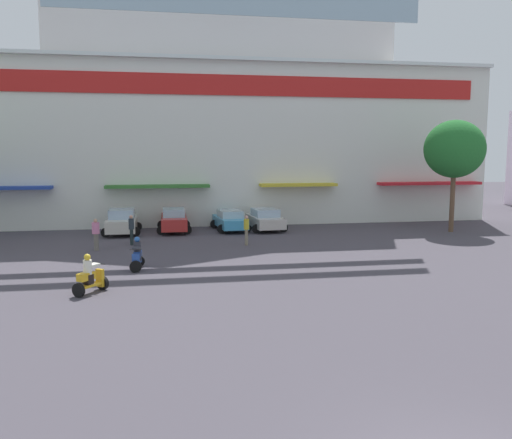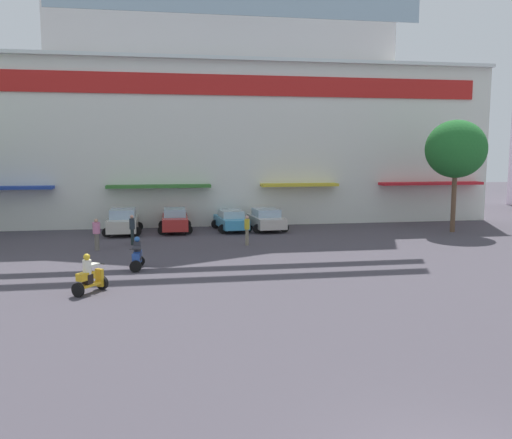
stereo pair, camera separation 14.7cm
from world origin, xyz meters
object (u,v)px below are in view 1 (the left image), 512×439
(parked_car_2, at_px, (230,220))
(scooter_rider_2, at_px, (90,277))
(parked_car_0, at_px, (122,222))
(plaza_tree_1, at_px, (455,149))
(pedestrian_1, at_px, (246,228))
(parked_car_3, at_px, (265,219))
(parked_car_1, at_px, (174,220))
(pedestrian_0, at_px, (131,228))
(scooter_rider_3, at_px, (137,256))
(pedestrian_2, at_px, (96,233))

(parked_car_2, distance_m, scooter_rider_2, 16.52)
(parked_car_0, xyz_separation_m, scooter_rider_2, (-0.11, -14.58, -0.18))
(parked_car_0, bearing_deg, parked_car_2, 2.71)
(scooter_rider_2, bearing_deg, plaza_tree_1, 29.01)
(parked_car_2, relative_size, pedestrian_1, 2.42)
(parked_car_3, xyz_separation_m, pedestrian_1, (-2.14, -5.53, 0.25))
(plaza_tree_1, bearing_deg, parked_car_3, 166.86)
(parked_car_2, bearing_deg, scooter_rider_2, -115.51)
(parked_car_1, xyz_separation_m, pedestrian_0, (-2.46, -4.71, 0.21))
(parked_car_0, bearing_deg, scooter_rider_3, -82.40)
(parked_car_3, distance_m, pedestrian_2, 11.79)
(parked_car_1, height_order, scooter_rider_3, parked_car_1)
(parked_car_3, bearing_deg, pedestrian_1, -111.18)
(plaza_tree_1, distance_m, parked_car_0, 21.98)
(scooter_rider_2, xyz_separation_m, pedestrian_0, (0.94, 10.30, 0.37))
(plaza_tree_1, xyz_separation_m, scooter_rider_3, (-19.89, -8.02, -4.79))
(parked_car_2, bearing_deg, parked_car_3, -5.60)
(scooter_rider_3, xyz_separation_m, pedestrian_0, (-0.60, 6.44, 0.38))
(scooter_rider_3, bearing_deg, pedestrian_2, 115.03)
(pedestrian_1, bearing_deg, parked_car_1, 123.76)
(pedestrian_1, bearing_deg, parked_car_2, 92.09)
(scooter_rider_2, bearing_deg, parked_car_2, 64.49)
(scooter_rider_3, bearing_deg, pedestrian_0, 95.31)
(scooter_rider_2, xyz_separation_m, pedestrian_2, (-0.83, 8.95, 0.34))
(parked_car_0, bearing_deg, scooter_rider_2, -90.44)
(plaza_tree_1, xyz_separation_m, parked_car_3, (-11.97, 2.79, -4.66))
(parked_car_3, relative_size, pedestrian_0, 2.36)
(parked_car_1, bearing_deg, parked_car_3, -3.20)
(scooter_rider_3, bearing_deg, pedestrian_1, 42.43)
(parked_car_1, height_order, pedestrian_2, pedestrian_2)
(scooter_rider_2, xyz_separation_m, scooter_rider_3, (1.54, 3.86, -0.02))
(plaza_tree_1, relative_size, pedestrian_2, 4.26)
(scooter_rider_3, relative_size, pedestrian_2, 0.86)
(parked_car_2, xyz_separation_m, scooter_rider_3, (-5.57, -11.04, -0.09))
(parked_car_3, distance_m, scooter_rider_3, 13.41)
(parked_car_1, height_order, pedestrian_0, pedestrian_0)
(pedestrian_0, bearing_deg, parked_car_1, 62.42)
(parked_car_0, height_order, scooter_rider_3, parked_car_0)
(parked_car_3, height_order, scooter_rider_3, scooter_rider_3)
(parked_car_1, relative_size, scooter_rider_3, 2.79)
(parked_car_2, bearing_deg, pedestrian_1, -87.91)
(plaza_tree_1, relative_size, scooter_rider_2, 4.80)
(parked_car_1, relative_size, pedestrian_1, 2.43)
(pedestrian_1, xyz_separation_m, pedestrian_2, (-8.16, -0.20, -0.02))
(plaza_tree_1, bearing_deg, parked_car_0, 172.80)
(scooter_rider_2, relative_size, pedestrian_0, 0.89)
(plaza_tree_1, bearing_deg, scooter_rider_2, -150.99)
(scooter_rider_2, relative_size, pedestrian_1, 0.89)
(plaza_tree_1, relative_size, pedestrian_0, 4.25)
(parked_car_3, bearing_deg, parked_car_1, 176.80)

